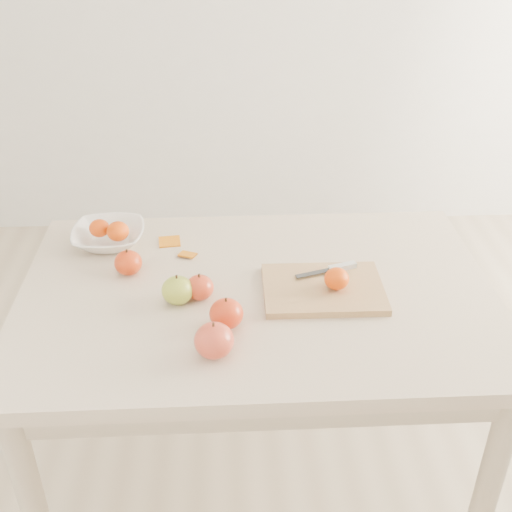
{
  "coord_description": "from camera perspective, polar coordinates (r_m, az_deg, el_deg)",
  "views": [
    {
      "loc": [
        -0.07,
        -1.33,
        1.67
      ],
      "look_at": [
        0.0,
        0.05,
        0.82
      ],
      "focal_mm": 45.0,
      "sensor_mm": 36.0,
      "label": 1
    }
  ],
  "objects": [
    {
      "name": "bowl_tangerine_far",
      "position": [
        1.82,
        -12.18,
        2.17
      ],
      "size": [
        0.06,
        0.06,
        0.05
      ],
      "primitive_type": "ellipsoid",
      "color": "#DA4407",
      "rests_on": "fruit_bowl"
    },
    {
      "name": "apple_red_c",
      "position": [
        1.48,
        -2.65,
        -5.15
      ],
      "size": [
        0.08,
        0.08,
        0.07
      ],
      "primitive_type": "ellipsoid",
      "color": "#A41308",
      "rests_on": "table"
    },
    {
      "name": "apple_green",
      "position": [
        1.57,
        -6.98,
        -3.03
      ],
      "size": [
        0.08,
        0.08,
        0.07
      ],
      "primitive_type": "ellipsoid",
      "color": "#608518",
      "rests_on": "table"
    },
    {
      "name": "paring_knife",
      "position": [
        1.67,
        7.26,
        -1.05
      ],
      "size": [
        0.17,
        0.07,
        0.01
      ],
      "color": "silver",
      "rests_on": "cutting_board"
    },
    {
      "name": "orange_peel_a",
      "position": [
        1.83,
        -7.69,
        1.16
      ],
      "size": [
        0.06,
        0.05,
        0.01
      ],
      "primitive_type": "cube",
      "rotation": [
        0.21,
        0.0,
        0.11
      ],
      "color": "orange",
      "rests_on": "table"
    },
    {
      "name": "apple_red_b",
      "position": [
        1.58,
        -5.03,
        -2.81
      ],
      "size": [
        0.07,
        0.07,
        0.06
      ],
      "primitive_type": "ellipsoid",
      "color": "#99050C",
      "rests_on": "table"
    },
    {
      "name": "ground",
      "position": [
        2.14,
        0.07,
        -19.81
      ],
      "size": [
        3.5,
        3.5,
        0.0
      ],
      "primitive_type": "plane",
      "color": "#C6B293",
      "rests_on": "ground"
    },
    {
      "name": "table",
      "position": [
        1.68,
        0.09,
        -5.81
      ],
      "size": [
        1.2,
        0.8,
        0.75
      ],
      "color": "beige",
      "rests_on": "ground"
    },
    {
      "name": "board_tangerine",
      "position": [
        1.59,
        7.18,
        -2.01
      ],
      "size": [
        0.06,
        0.06,
        0.05
      ],
      "primitive_type": "ellipsoid",
      "color": "#C83607",
      "rests_on": "cutting_board"
    },
    {
      "name": "orange_peel_b",
      "position": [
        1.77,
        -6.1,
        0.06
      ],
      "size": [
        0.06,
        0.05,
        0.01
      ],
      "primitive_type": "cube",
      "rotation": [
        -0.14,
        0.0,
        -0.39
      ],
      "color": "#C3670D",
      "rests_on": "table"
    },
    {
      "name": "apple_red_a",
      "position": [
        1.7,
        -11.29,
        -0.59
      ],
      "size": [
        0.07,
        0.07,
        0.07
      ],
      "primitive_type": "ellipsoid",
      "color": "#A70407",
      "rests_on": "table"
    },
    {
      "name": "cutting_board",
      "position": [
        1.62,
        5.99,
        -2.93
      ],
      "size": [
        0.3,
        0.22,
        0.02
      ],
      "primitive_type": "cube",
      "rotation": [
        0.0,
        0.0,
        -0.01
      ],
      "color": "tan",
      "rests_on": "table"
    },
    {
      "name": "fruit_bowl",
      "position": [
        1.85,
        -12.96,
        1.72
      ],
      "size": [
        0.2,
        0.2,
        0.05
      ],
      "primitive_type": "imported",
      "color": "white",
      "rests_on": "table"
    },
    {
      "name": "bowl_tangerine_near",
      "position": [
        1.85,
        -13.75,
        2.43
      ],
      "size": [
        0.06,
        0.06,
        0.05
      ],
      "primitive_type": "ellipsoid",
      "color": "red",
      "rests_on": "fruit_bowl"
    },
    {
      "name": "apple_red_e",
      "position": [
        1.4,
        -3.75,
        -7.51
      ],
      "size": [
        0.09,
        0.09,
        0.08
      ],
      "primitive_type": "ellipsoid",
      "color": "#A41E26",
      "rests_on": "table"
    }
  ]
}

